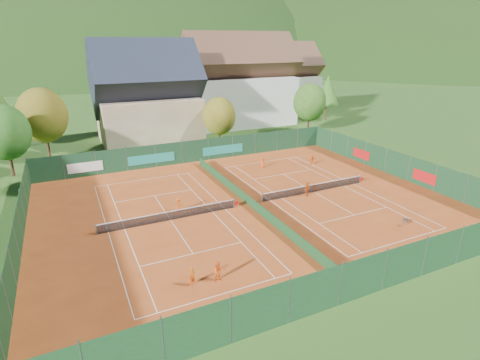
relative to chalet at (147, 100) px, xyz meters
name	(u,v)px	position (x,y,z in m)	size (l,w,h in m)	color
ground	(249,205)	(3.00, -30.00, -6.64)	(600.00, 600.00, 0.00)	#285019
clay_pad	(249,205)	(3.00, -30.00, -6.62)	(40.00, 32.00, 0.01)	#A74418
court_markings_left	(171,220)	(-5.00, -30.00, -6.61)	(11.03, 23.83, 0.00)	white
court_markings_right	(314,192)	(11.00, -30.00, -6.61)	(11.03, 23.83, 0.00)	white
tennis_net_left	(172,215)	(-4.85, -30.00, -6.12)	(13.30, 0.10, 1.02)	#59595B
tennis_net_right	(316,187)	(11.15, -30.00, -6.12)	(13.30, 0.10, 1.02)	#59595B
court_divider	(249,200)	(3.00, -30.00, -6.12)	(0.03, 28.80, 1.00)	#14391B
fence_north	(192,152)	(2.54, -14.01, -5.16)	(40.00, 0.10, 3.00)	#13361F
fence_south	(363,278)	(3.00, -46.00, -5.12)	(40.00, 0.04, 3.00)	#163D1F
fence_west	(18,233)	(-17.00, -30.00, -5.12)	(0.04, 32.00, 3.00)	#133619
fence_east	(396,164)	(23.00, -29.95, -5.14)	(0.09, 32.00, 3.00)	#13341C
chalet	(147,100)	(0.00, 0.00, 0.00)	(16.20, 12.00, 16.00)	beige
hotel_block_a	(239,86)	(19.00, 6.00, 0.76)	(21.60, 11.00, 17.25)	silver
hotel_block_b	(280,83)	(33.00, 14.00, -0.01)	(17.28, 10.00, 15.50)	silver
tree_west_front	(4,133)	(-19.00, -10.00, -1.23)	(5.72, 5.72, 8.69)	#452718
tree_west_mid	(42,115)	(-15.00, -4.00, -0.56)	(6.44, 6.44, 9.78)	#452B18
tree_center	(219,116)	(9.00, -8.00, -1.91)	(5.01, 5.01, 7.60)	#4B341A
tree_east_front	(310,102)	(27.00, -6.00, -1.23)	(5.72, 5.72, 8.69)	#442B18
tree_east_mid	(327,90)	(37.00, 2.00, -0.56)	(5.04, 5.04, 9.00)	#472F19
tree_east_back	(274,85)	(29.00, 10.00, 0.12)	(7.15, 7.15, 10.86)	#452B18
mountain_backdrop	(135,125)	(31.54, 203.48, -46.26)	(820.00, 530.00, 242.00)	black
ball_hopper	(406,221)	(13.46, -40.08, -6.07)	(0.34, 0.34, 0.80)	slate
loose_ball_0	(199,272)	(-5.43, -38.89, -6.59)	(0.07, 0.07, 0.07)	#CCD833
loose_ball_1	(372,247)	(8.21, -41.61, -6.59)	(0.07, 0.07, 0.07)	#CCD833
loose_ball_2	(220,187)	(2.25, -24.40, -6.59)	(0.07, 0.07, 0.07)	#CCD833
loose_ball_3	(182,188)	(-1.71, -22.79, -6.59)	(0.07, 0.07, 0.07)	#CCD833
player_left_near	(192,277)	(-6.34, -40.19, -5.92)	(0.51, 0.34, 1.40)	#DD5C13
player_left_mid	(219,271)	(-4.53, -40.48, -5.86)	(0.75, 0.58, 1.54)	orange
player_left_far	(178,205)	(-3.78, -28.47, -5.89)	(0.94, 0.54, 1.46)	#D74C13
player_right_near	(307,189)	(9.60, -30.59, -5.83)	(0.93, 0.39, 1.59)	#CF5412
player_right_far_a	(263,163)	(9.94, -20.20, -5.93)	(0.67, 0.44, 1.38)	#E25114
player_right_far_b	(312,160)	(16.40, -21.94, -5.94)	(1.26, 0.40, 1.36)	orange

